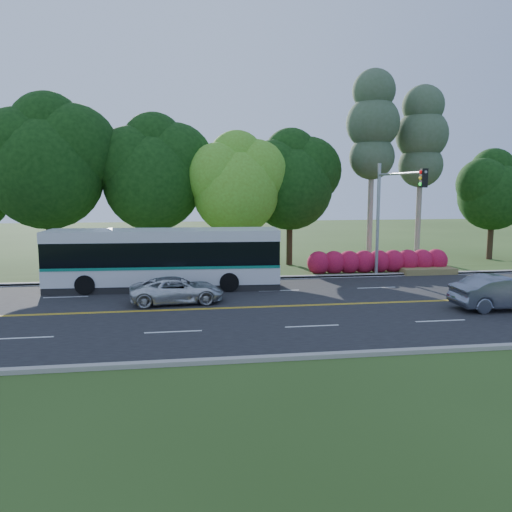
{
  "coord_description": "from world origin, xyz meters",
  "views": [
    {
      "loc": [
        -5.54,
        -22.38,
        5.53
      ],
      "look_at": [
        -1.97,
        2.0,
        2.14
      ],
      "focal_mm": 35.0,
      "sensor_mm": 36.0,
      "label": 1
    }
  ],
  "objects": [
    {
      "name": "suv",
      "position": [
        -5.88,
        1.43,
        0.64
      ],
      "size": [
        4.61,
        2.39,
        1.24
      ],
      "primitive_type": "imported",
      "rotation": [
        0.0,
        0.0,
        1.65
      ],
      "color": "silver",
      "rests_on": "road"
    },
    {
      "name": "grass_verge",
      "position": [
        0.0,
        9.0,
        0.05
      ],
      "size": [
        60.0,
        4.0,
        0.1
      ],
      "primitive_type": "cube",
      "color": "#2D4918",
      "rests_on": "ground"
    },
    {
      "name": "curb_north",
      "position": [
        0.0,
        7.15,
        0.07
      ],
      "size": [
        60.0,
        0.3,
        0.15
      ],
      "primitive_type": "cube",
      "color": "#9E988F",
      "rests_on": "ground"
    },
    {
      "name": "traffic_signal",
      "position": [
        6.49,
        5.4,
        4.67
      ],
      "size": [
        0.42,
        6.1,
        7.0
      ],
      "color": "#95999E",
      "rests_on": "ground"
    },
    {
      "name": "tree_row",
      "position": [
        -5.15,
        12.13,
        6.73
      ],
      "size": [
        44.7,
        9.1,
        13.84
      ],
      "color": "black",
      "rests_on": "ground"
    },
    {
      "name": "lane_markings",
      "position": [
        -0.09,
        0.0,
        0.02
      ],
      "size": [
        57.6,
        13.82,
        0.0
      ],
      "color": "gold",
      "rests_on": "road"
    },
    {
      "name": "transit_bus",
      "position": [
        -6.61,
        5.01,
        1.63
      ],
      "size": [
        12.54,
        3.28,
        3.25
      ],
      "rotation": [
        0.0,
        0.0,
        -0.05
      ],
      "color": "silver",
      "rests_on": "road"
    },
    {
      "name": "curb_south",
      "position": [
        0.0,
        -7.15,
        0.07
      ],
      "size": [
        60.0,
        0.3,
        0.15
      ],
      "primitive_type": "cube",
      "color": "#9E988F",
      "rests_on": "ground"
    },
    {
      "name": "road",
      "position": [
        0.0,
        0.0,
        0.01
      ],
      "size": [
        60.0,
        14.0,
        0.02
      ],
      "primitive_type": "cube",
      "color": "black",
      "rests_on": "ground"
    },
    {
      "name": "bougainvillea_hedge",
      "position": [
        7.18,
        8.15,
        0.72
      ],
      "size": [
        9.5,
        2.25,
        1.5
      ],
      "color": "maroon",
      "rests_on": "ground"
    },
    {
      "name": "sedan",
      "position": [
        8.87,
        -2.01,
        0.79
      ],
      "size": [
        4.7,
        1.65,
        1.54
      ],
      "primitive_type": "imported",
      "rotation": [
        0.0,
        0.0,
        1.57
      ],
      "color": "slate",
      "rests_on": "road"
    },
    {
      "name": "ground",
      "position": [
        0.0,
        0.0,
        0.0
      ],
      "size": [
        120.0,
        120.0,
        0.0
      ],
      "primitive_type": "plane",
      "color": "#2D4918",
      "rests_on": "ground"
    }
  ]
}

